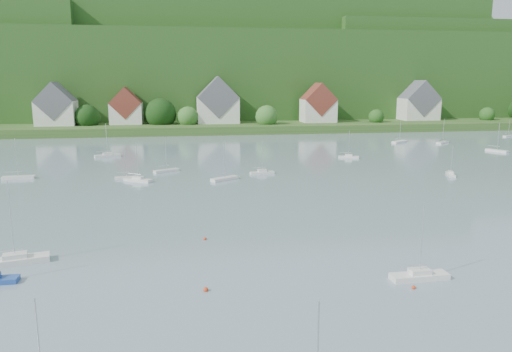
% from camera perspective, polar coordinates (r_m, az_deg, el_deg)
% --- Properties ---
extents(far_shore_strip, '(600.00, 60.00, 3.00)m').
position_cam_1_polar(far_shore_strip, '(203.23, -6.18, 6.11)').
color(far_shore_strip, '#2C511E').
rests_on(far_shore_strip, ground).
extents(forested_ridge, '(620.00, 181.22, 69.89)m').
position_cam_1_polar(forested_ridge, '(270.97, -6.91, 11.90)').
color(forested_ridge, '#204315').
rests_on(forested_ridge, ground).
extents(village_building_0, '(14.00, 10.40, 16.00)m').
position_cam_1_polar(village_building_0, '(194.86, -22.55, 7.47)').
color(village_building_0, beige).
rests_on(village_building_0, far_shore_strip).
extents(village_building_1, '(12.00, 9.36, 14.00)m').
position_cam_1_polar(village_building_1, '(192.60, -15.09, 7.68)').
color(village_building_1, beige).
rests_on(village_building_1, far_shore_strip).
extents(village_building_2, '(16.00, 11.44, 18.00)m').
position_cam_1_polar(village_building_2, '(190.98, -4.54, 8.45)').
color(village_building_2, beige).
rests_on(village_building_2, far_shore_strip).
extents(village_building_3, '(13.00, 10.40, 15.50)m').
position_cam_1_polar(village_building_3, '(196.20, 7.36, 8.23)').
color(village_building_3, beige).
rests_on(village_building_3, far_shore_strip).
extents(village_building_4, '(15.00, 10.40, 16.50)m').
position_cam_1_polar(village_building_4, '(216.66, 18.68, 8.05)').
color(village_building_4, beige).
rests_on(village_building_4, far_shore_strip).
extents(near_sailboat_3, '(5.90, 1.79, 7.92)m').
position_cam_1_polar(near_sailboat_3, '(51.84, 18.74, -11.03)').
color(near_sailboat_3, silver).
rests_on(near_sailboat_3, ground).
extents(near_sailboat_6, '(7.13, 3.51, 9.28)m').
position_cam_1_polar(near_sailboat_6, '(59.08, -26.57, -8.84)').
color(near_sailboat_6, silver).
rests_on(near_sailboat_6, ground).
extents(mooring_buoy_0, '(0.50, 0.50, 0.50)m').
position_cam_1_polar(mooring_buoy_0, '(47.09, -5.96, -13.36)').
color(mooring_buoy_0, red).
rests_on(mooring_buoy_0, ground).
extents(mooring_buoy_2, '(0.40, 0.40, 0.40)m').
position_cam_1_polar(mooring_buoy_2, '(49.70, 18.12, -12.52)').
color(mooring_buoy_2, red).
rests_on(mooring_buoy_2, ground).
extents(mooring_buoy_3, '(0.42, 0.42, 0.42)m').
position_cam_1_polar(mooring_buoy_3, '(61.07, -6.05, -7.49)').
color(mooring_buoy_3, red).
rests_on(mooring_buoy_3, ground).
extents(far_sailboat_cluster, '(198.12, 65.61, 8.71)m').
position_cam_1_polar(far_sailboat_cluster, '(122.57, 0.59, 2.26)').
color(far_sailboat_cluster, silver).
rests_on(far_sailboat_cluster, ground).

